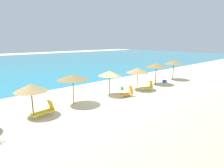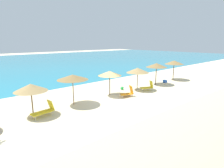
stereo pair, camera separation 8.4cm
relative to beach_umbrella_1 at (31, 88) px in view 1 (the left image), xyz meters
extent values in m
plane|color=beige|center=(6.92, -0.60, -2.16)|extent=(160.00, 160.00, 0.00)
cube|color=teal|center=(6.92, 37.06, -2.16)|extent=(160.00, 61.52, 0.01)
cylinder|color=brown|center=(0.00, 0.00, -1.15)|extent=(0.09, 0.09, 2.03)
cone|color=tan|center=(0.00, 0.00, 0.01)|extent=(2.43, 2.43, 0.57)
cylinder|color=brown|center=(3.62, 0.12, -0.97)|extent=(0.08, 0.08, 2.39)
cone|color=olive|center=(3.62, 0.12, 0.30)|extent=(2.69, 2.69, 0.45)
cylinder|color=brown|center=(7.93, 0.16, -1.05)|extent=(0.09, 0.09, 2.22)
cone|color=#9E7F4C|center=(7.93, 0.16, 0.14)|extent=(2.41, 2.41, 0.46)
cylinder|color=brown|center=(11.75, -0.30, -1.09)|extent=(0.07, 0.07, 2.15)
cone|color=tan|center=(11.75, -0.30, 0.12)|extent=(2.56, 2.56, 0.56)
cylinder|color=brown|center=(15.68, -0.08, -0.97)|extent=(0.10, 0.10, 2.39)
cone|color=olive|center=(15.68, -0.08, 0.34)|extent=(2.64, 2.64, 0.52)
cylinder|color=brown|center=(20.12, 0.02, -0.96)|extent=(0.09, 0.09, 2.41)
cone|color=olive|center=(20.12, 0.02, 0.36)|extent=(2.62, 2.62, 0.53)
cube|color=yellow|center=(0.37, -0.80, -1.81)|extent=(1.61, 0.78, 0.07)
cube|color=yellow|center=(1.11, -0.74, -1.41)|extent=(0.33, 0.68, 0.79)
cylinder|color=silver|center=(-0.32, -0.57, -2.01)|extent=(0.04, 0.04, 0.31)
cylinder|color=silver|center=(-0.27, -1.13, -2.01)|extent=(0.04, 0.04, 0.31)
cylinder|color=silver|center=(1.01, -0.47, -2.01)|extent=(0.04, 0.04, 0.31)
cylinder|color=silver|center=(1.05, -1.03, -2.01)|extent=(0.04, 0.04, 0.31)
cube|color=orange|center=(8.78, -1.38, -1.88)|extent=(1.35, 1.04, 0.07)
cube|color=orange|center=(9.29, -1.61, -1.46)|extent=(0.49, 0.67, 0.83)
cylinder|color=silver|center=(8.41, -0.94, -2.04)|extent=(0.04, 0.04, 0.24)
cylinder|color=silver|center=(8.21, -1.42, -2.04)|extent=(0.04, 0.04, 0.24)
cylinder|color=silver|center=(9.35, -1.35, -2.04)|extent=(0.04, 0.04, 0.24)
cylinder|color=silver|center=(9.15, -1.82, -2.04)|extent=(0.04, 0.04, 0.24)
cube|color=yellow|center=(12.20, -1.26, -1.82)|extent=(1.46, 1.16, 0.07)
cube|color=yellow|center=(12.75, -1.54, -1.44)|extent=(0.48, 0.66, 0.76)
cylinder|color=silver|center=(11.82, -0.76, -2.01)|extent=(0.04, 0.04, 0.31)
cylinder|color=silver|center=(11.58, -1.24, -2.01)|extent=(0.04, 0.04, 0.31)
cylinder|color=silver|center=(12.82, -1.27, -2.01)|extent=(0.04, 0.04, 0.31)
cylinder|color=silver|center=(12.58, -1.75, -2.01)|extent=(0.04, 0.04, 0.31)
sphere|color=green|center=(10.46, 0.87, -1.97)|extent=(0.39, 0.39, 0.39)
cube|color=blue|center=(17.53, -0.28, -1.98)|extent=(0.42, 0.42, 0.36)
camera|label=1|loc=(-4.76, -14.06, 3.38)|focal=30.52mm
camera|label=2|loc=(-4.70, -14.12, 3.38)|focal=30.52mm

